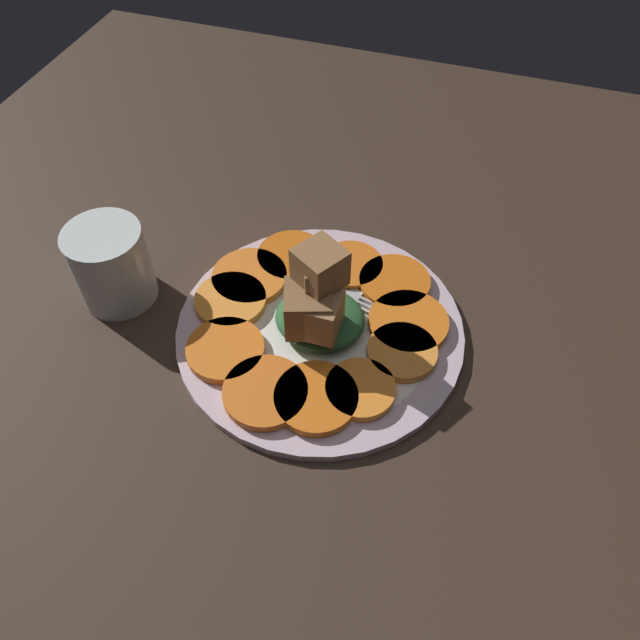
% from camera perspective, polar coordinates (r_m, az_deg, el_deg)
% --- Properties ---
extents(table_slab, '(1.20, 1.20, 0.02)m').
position_cam_1_polar(table_slab, '(0.67, 0.00, -1.68)').
color(table_slab, '#38281E').
rests_on(table_slab, ground).
extents(plate, '(0.30, 0.30, 0.01)m').
position_cam_1_polar(plate, '(0.66, 0.00, -0.87)').
color(plate, silver).
rests_on(plate, table_slab).
extents(carrot_slice_0, '(0.08, 0.08, 0.01)m').
position_cam_1_polar(carrot_slice_0, '(0.60, -5.02, -6.58)').
color(carrot_slice_0, orange).
rests_on(carrot_slice_0, plate).
extents(carrot_slice_1, '(0.08, 0.08, 0.01)m').
position_cam_1_polar(carrot_slice_1, '(0.60, -0.36, -7.12)').
color(carrot_slice_1, orange).
rests_on(carrot_slice_1, plate).
extents(carrot_slice_2, '(0.07, 0.07, 0.01)m').
position_cam_1_polar(carrot_slice_2, '(0.61, 3.72, -6.32)').
color(carrot_slice_2, orange).
rests_on(carrot_slice_2, plate).
extents(carrot_slice_3, '(0.07, 0.07, 0.01)m').
position_cam_1_polar(carrot_slice_3, '(0.64, 7.52, -2.91)').
color(carrot_slice_3, orange).
rests_on(carrot_slice_3, plate).
extents(carrot_slice_4, '(0.08, 0.08, 0.01)m').
position_cam_1_polar(carrot_slice_4, '(0.66, 8.08, -0.22)').
color(carrot_slice_4, orange).
rests_on(carrot_slice_4, plate).
extents(carrot_slice_5, '(0.08, 0.08, 0.01)m').
position_cam_1_polar(carrot_slice_5, '(0.70, 6.83, 3.47)').
color(carrot_slice_5, orange).
rests_on(carrot_slice_5, plate).
extents(carrot_slice_6, '(0.07, 0.07, 0.01)m').
position_cam_1_polar(carrot_slice_6, '(0.71, 2.86, 5.02)').
color(carrot_slice_6, orange).
rests_on(carrot_slice_6, plate).
extents(carrot_slice_7, '(0.08, 0.08, 0.01)m').
position_cam_1_polar(carrot_slice_7, '(0.72, -2.58, 5.82)').
color(carrot_slice_7, '#D45E12').
rests_on(carrot_slice_7, plate).
extents(carrot_slice_8, '(0.08, 0.08, 0.01)m').
position_cam_1_polar(carrot_slice_8, '(0.70, -6.47, 3.92)').
color(carrot_slice_8, orange).
rests_on(carrot_slice_8, plate).
extents(carrot_slice_9, '(0.08, 0.08, 0.01)m').
position_cam_1_polar(carrot_slice_9, '(0.68, -8.33, 1.53)').
color(carrot_slice_9, orange).
rests_on(carrot_slice_9, plate).
extents(carrot_slice_10, '(0.08, 0.08, 0.01)m').
position_cam_1_polar(carrot_slice_10, '(0.64, -8.65, -2.70)').
color(carrot_slice_10, orange).
rests_on(carrot_slice_10, plate).
extents(center_pile, '(0.09, 0.09, 0.11)m').
position_cam_1_polar(center_pile, '(0.62, -0.22, 1.28)').
color(center_pile, '#2D6033').
rests_on(center_pile, plate).
extents(fork, '(0.18, 0.06, 0.00)m').
position_cam_1_polar(fork, '(0.69, 0.72, 3.10)').
color(fork, '#B2B2B7').
rests_on(fork, plate).
extents(water_glass, '(0.08, 0.08, 0.09)m').
position_cam_1_polar(water_glass, '(0.70, -18.55, 4.78)').
color(water_glass, silver).
rests_on(water_glass, table_slab).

